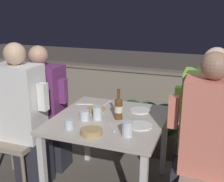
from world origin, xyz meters
The scene contains 21 objects.
parapet_wall centered at (0.00, 1.70, 0.39)m, with size 9.00×0.18×0.77m.
dining_table centered at (0.00, 0.00, 0.62)m, with size 0.92×0.93×0.71m.
planter_hedge centered at (0.13, 0.87, 0.32)m, with size 0.72×0.47×0.57m.
chair_left_near centered at (-0.97, -0.14, 0.54)m, with size 0.46×0.46×0.90m.
person_white_polo centered at (-0.77, -0.14, 0.67)m, with size 0.49×0.26×1.33m.
chair_left_far centered at (-0.96, 0.18, 0.54)m, with size 0.46×0.46×0.90m.
person_purple_stripe centered at (-0.76, 0.18, 0.63)m, with size 0.51×0.26×1.26m.
person_coral_top centered at (0.77, -0.13, 0.68)m, with size 0.47×0.26×1.34m.
person_green_blouse centered at (0.77, 0.14, 0.67)m, with size 0.51×0.26×1.33m.
beer_bottle centered at (0.08, 0.01, 0.81)m, with size 0.07×0.07×0.26m.
plate_0 centered at (0.20, 0.25, 0.72)m, with size 0.18×0.18×0.01m.
plate_1 centered at (0.29, -0.07, 0.72)m, with size 0.19×0.19×0.01m.
bowl_0 centered at (-0.17, 0.12, 0.73)m, with size 0.16×0.16×0.03m.
bowl_1 centered at (-0.02, -0.34, 0.73)m, with size 0.16×0.16×0.04m.
glass_cup_0 centered at (-0.21, -0.31, 0.75)m, with size 0.07×0.07×0.08m.
glass_cup_1 centered at (0.24, -0.27, 0.77)m, with size 0.08×0.08×0.11m.
glass_cup_2 centered at (-0.18, -0.11, 0.75)m, with size 0.08×0.08×0.08m.
glass_cup_3 centered at (-0.09, -0.05, 0.77)m, with size 0.08×0.08×0.11m.
fork_0 centered at (-0.16, 0.34, 0.71)m, with size 0.05×0.17×0.01m.
fork_1 centered at (0.08, -0.17, 0.71)m, with size 0.11×0.15×0.01m.
fork_2 centered at (-0.35, 0.24, 0.71)m, with size 0.17×0.08×0.01m.
Camera 1 is at (0.78, -2.07, 1.63)m, focal length 45.00 mm.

